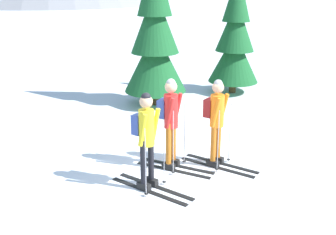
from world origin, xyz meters
name	(u,v)px	position (x,y,z in m)	size (l,w,h in m)	color
ground_plane	(167,174)	(0.00, 0.00, 0.00)	(400.00, 400.00, 0.00)	white
skier_in_yellow	(146,135)	(-0.60, -0.27, 1.04)	(0.90, 1.68, 1.82)	black
skier_in_red	(170,118)	(0.22, 0.20, 1.07)	(1.09, 1.54, 1.87)	black
skier_in_orange	(216,118)	(1.06, -0.19, 1.04)	(0.94, 1.62, 1.82)	black
pine_tree_near	(155,37)	(2.27, 4.13, 2.06)	(1.86, 1.86, 4.50)	#51381E
pine_tree_mid	(235,38)	(5.18, 3.87, 1.83)	(1.66, 1.66, 4.00)	#51381E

